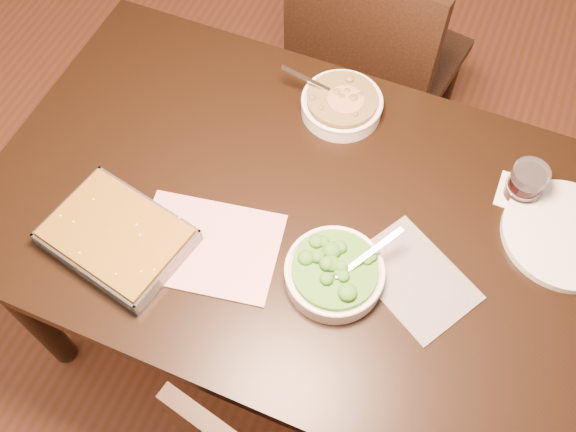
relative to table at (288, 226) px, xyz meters
The scene contains 11 objects.
ground 0.65m from the table, ahead, with size 4.00×4.00×0.00m, color #492715.
table is the anchor object (origin of this frame).
magazine_a 0.23m from the table, 126.16° to the right, with size 0.31×0.23×0.01m, color #AA304E.
magazine_b 0.34m from the table, 11.39° to the right, with size 0.25×0.18×0.00m, color #222329.
coaster 0.55m from the table, 25.98° to the left, with size 0.10×0.10×0.00m, color white.
stew_bowl 0.33m from the table, 86.95° to the left, with size 0.23×0.20×0.08m.
broccoli_bowl 0.24m from the table, 39.08° to the right, with size 0.21×0.22×0.08m.
baking_dish 0.40m from the table, 142.77° to the right, with size 0.34×0.28×0.05m.
wine_tumbler 0.56m from the table, 25.98° to the left, with size 0.08×0.08×0.09m.
dinner_plate 0.63m from the table, 15.21° to the left, with size 0.28×0.28×0.02m, color silver.
chair_far 0.70m from the table, 91.07° to the left, with size 0.52×0.52×0.97m.
Camera 1 is at (0.29, -0.70, 2.01)m, focal length 40.00 mm.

